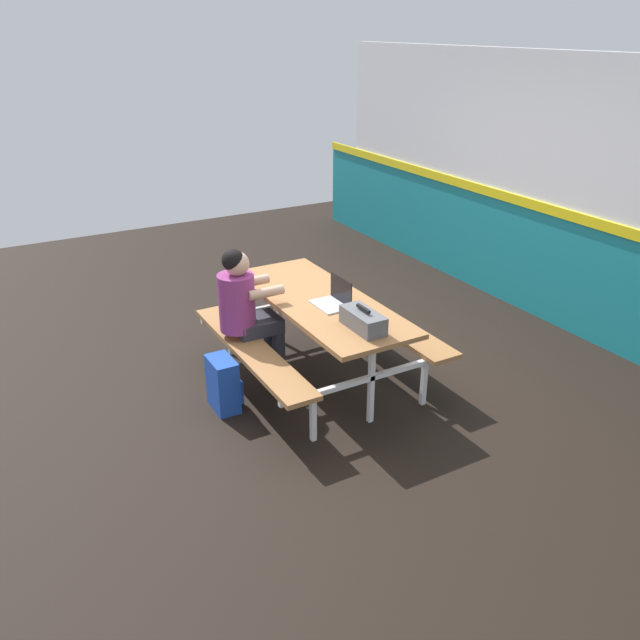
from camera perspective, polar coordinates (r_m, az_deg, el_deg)
ground_plane at (r=5.89m, az=-1.24°, el=-4.03°), size 10.00×10.00×0.02m
accent_backdrop at (r=7.02m, az=18.68°, el=10.48°), size 8.00×0.14×2.60m
picnic_table_main at (r=5.42m, az=0.00°, el=0.25°), size 1.95×1.56×0.74m
student_nearer at (r=5.36m, az=-6.55°, el=1.29°), size 0.36×0.53×1.21m
laptop_silver at (r=5.23m, az=1.22°, el=1.81°), size 0.32×0.22×0.22m
toolbox_grey at (r=4.82m, az=3.84°, el=-0.01°), size 0.40×0.18×0.18m
backpack_dark at (r=5.20m, az=-8.49°, el=-5.63°), size 0.30×0.22×0.44m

